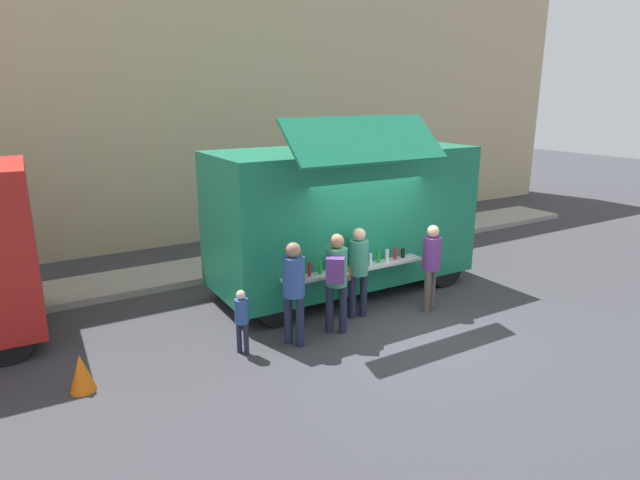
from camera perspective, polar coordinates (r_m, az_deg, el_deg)
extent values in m
plane|color=#38383D|center=(9.80, 8.57, -9.18)|extent=(60.00, 60.00, 0.00)
cube|color=#9E998E|center=(12.34, -20.42, -4.38)|extent=(28.00, 1.60, 0.15)
cube|color=tan|center=(15.71, -21.25, 16.19)|extent=(32.00, 2.40, 9.07)
cube|color=#187452|center=(11.00, 2.48, 2.81)|extent=(5.45, 2.27, 2.70)
cube|color=#187452|center=(9.21, 4.99, 10.76)|extent=(3.00, 0.90, 0.76)
cube|color=black|center=(9.79, 3.19, 3.16)|extent=(2.84, 0.13, 1.22)
cube|color=#B7B7BC|center=(9.90, 3.80, -3.10)|extent=(2.99, 0.38, 0.05)
cylinder|color=orange|center=(9.24, -1.94, -3.50)|extent=(0.08, 0.08, 0.24)
cylinder|color=red|center=(9.37, -1.17, -3.17)|extent=(0.06, 0.06, 0.25)
cylinder|color=green|center=(9.49, -0.01, -3.00)|extent=(0.07, 0.07, 0.23)
cylinder|color=green|center=(9.61, 1.06, -2.69)|extent=(0.06, 0.06, 0.25)
cylinder|color=yellow|center=(9.68, 2.34, -2.66)|extent=(0.08, 0.08, 0.23)
cylinder|color=red|center=(9.79, 3.39, -2.36)|extent=(0.08, 0.08, 0.26)
cylinder|color=black|center=(9.92, 4.34, -2.31)|extent=(0.08, 0.08, 0.20)
cylinder|color=silver|center=(9.98, 5.46, -2.14)|extent=(0.07, 0.07, 0.23)
cylinder|color=green|center=(10.17, 6.32, -1.78)|extent=(0.07, 0.07, 0.25)
cylinder|color=silver|center=(10.28, 7.25, -1.66)|extent=(0.07, 0.07, 0.23)
cylinder|color=red|center=(10.42, 8.12, -1.46)|extent=(0.06, 0.06, 0.23)
cylinder|color=black|center=(10.57, 8.93, -1.40)|extent=(0.08, 0.08, 0.18)
cube|color=black|center=(12.55, 12.81, 6.27)|extent=(0.10, 1.88, 1.19)
cylinder|color=black|center=(13.20, 7.48, -0.55)|extent=(0.90, 0.28, 0.90)
cylinder|color=black|center=(11.82, 13.20, -2.73)|extent=(0.90, 0.28, 0.90)
cylinder|color=black|center=(11.25, -8.95, -3.43)|extent=(0.90, 0.28, 0.90)
cylinder|color=black|center=(9.61, -4.61, -6.64)|extent=(0.90, 0.28, 0.90)
cube|color=black|center=(10.14, -28.93, 2.08)|extent=(0.16, 1.96, 1.07)
cylinder|color=black|center=(11.62, -30.67, -5.04)|extent=(0.84, 0.26, 0.84)
cylinder|color=black|center=(9.61, -30.87, -9.10)|extent=(0.84, 0.26, 0.84)
cone|color=orange|center=(8.35, -24.33, -12.93)|extent=(0.36, 0.36, 0.55)
cylinder|color=#2D5C37|center=(15.70, 11.17, 1.99)|extent=(0.60, 0.60, 0.97)
cylinder|color=#1D2138|center=(9.90, 3.50, -6.10)|extent=(0.13, 0.13, 0.85)
cylinder|color=#1D2138|center=(9.98, 4.71, -5.93)|extent=(0.13, 0.13, 0.85)
cylinder|color=#358168|center=(9.69, 4.19, -1.91)|extent=(0.35, 0.35, 0.64)
sphere|color=tan|center=(9.57, 4.24, 0.60)|extent=(0.24, 0.24, 0.24)
cube|color=brown|center=(9.67, 2.65, -3.61)|extent=(0.23, 0.18, 0.25)
cylinder|color=#1D2336|center=(9.31, 1.03, -7.40)|extent=(0.14, 0.14, 0.88)
cylinder|color=#1D2336|center=(9.29, 2.49, -7.46)|extent=(0.14, 0.14, 0.88)
cylinder|color=#358463|center=(9.03, 1.80, -2.91)|extent=(0.36, 0.36, 0.66)
sphere|color=#A47351|center=(8.89, 1.83, -0.13)|extent=(0.25, 0.25, 0.25)
cube|color=#563075|center=(8.75, 1.65, -3.28)|extent=(0.36, 0.34, 0.43)
cylinder|color=#1D223A|center=(8.93, -3.43, -8.48)|extent=(0.14, 0.14, 0.87)
cylinder|color=#1D223A|center=(8.81, -2.16, -8.81)|extent=(0.14, 0.14, 0.87)
cylinder|color=#2C4C8D|center=(8.59, -2.87, -3.97)|extent=(0.36, 0.36, 0.66)
sphere|color=#9B7054|center=(8.45, -2.91, -1.07)|extent=(0.24, 0.24, 0.24)
cylinder|color=#4F4540|center=(10.36, 11.50, -5.44)|extent=(0.13, 0.13, 0.83)
cylinder|color=#4F4540|center=(10.55, 11.98, -5.08)|extent=(0.13, 0.13, 0.83)
cylinder|color=#5D2D74|center=(10.22, 11.96, -1.42)|extent=(0.35, 0.35, 0.63)
sphere|color=#DFA688|center=(10.11, 12.10, 0.92)|extent=(0.23, 0.23, 0.23)
cylinder|color=#1D2439|center=(8.78, -8.72, -10.30)|extent=(0.08, 0.08, 0.53)
cylinder|color=#1D2439|center=(8.70, -7.97, -10.53)|extent=(0.08, 0.08, 0.53)
cylinder|color=#2C4B8B|center=(8.55, -8.47, -7.59)|extent=(0.22, 0.22, 0.40)
sphere|color=beige|center=(8.44, -8.54, -5.87)|extent=(0.15, 0.15, 0.15)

